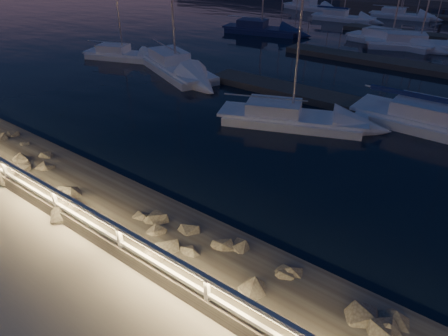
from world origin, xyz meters
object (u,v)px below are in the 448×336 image
at_px(sailboat_g, 416,43).
at_px(sailboat_e, 260,29).
at_px(sailboat_i, 341,17).
at_px(guard_rail, 172,265).
at_px(sailboat_b, 288,116).
at_px(sailboat_n, 399,15).
at_px(sailboat_j, 389,39).
at_px(sailboat_a, 121,54).
at_px(sailboat_m, 309,6).
at_px(sailboat_f, 174,65).

bearing_deg(sailboat_g, sailboat_e, 169.44).
distance_m(sailboat_e, sailboat_i, 12.32).
bearing_deg(sailboat_g, guard_rail, -106.88).
xyz_separation_m(sailboat_b, sailboat_n, (-4.97, 35.78, -0.01)).
xyz_separation_m(guard_rail, sailboat_e, (-16.80, 30.09, -0.91)).
relative_size(guard_rail, sailboat_b, 3.55).
relative_size(sailboat_j, sailboat_n, 1.13).
bearing_deg(sailboat_a, guard_rail, -57.26).
height_order(sailboat_e, sailboat_j, sailboat_j).
bearing_deg(sailboat_m, sailboat_b, -53.77).
xyz_separation_m(sailboat_e, sailboat_n, (8.39, 17.61, -0.05)).
bearing_deg(sailboat_j, sailboat_a, -118.91).
xyz_separation_m(guard_rail, sailboat_j, (-5.03, 32.94, -0.93)).
height_order(sailboat_m, sailboat_n, sailboat_m).
bearing_deg(sailboat_i, guard_rail, -77.34).
distance_m(sailboat_e, sailboat_n, 19.51).
bearing_deg(guard_rail, sailboat_b, 106.11).
distance_m(sailboat_f, sailboat_g, 21.11).
xyz_separation_m(sailboat_a, sailboat_b, (16.65, -3.37, 0.02)).
distance_m(sailboat_e, sailboat_j, 12.11).
relative_size(sailboat_b, sailboat_m, 0.93).
xyz_separation_m(sailboat_f, sailboat_m, (-5.52, 31.87, -0.01)).
relative_size(sailboat_i, sailboat_m, 0.91).
height_order(sailboat_b, sailboat_n, sailboat_b).
bearing_deg(sailboat_n, sailboat_f, -106.55).
bearing_deg(sailboat_j, sailboat_i, 144.00).
height_order(sailboat_f, sailboat_n, sailboat_f).
height_order(sailboat_g, sailboat_m, sailboat_g).
relative_size(sailboat_f, sailboat_n, 1.21).
distance_m(sailboat_i, sailboat_n, 7.54).
relative_size(guard_rail, sailboat_f, 3.01).
distance_m(sailboat_b, sailboat_g, 20.93).
height_order(sailboat_a, sailboat_n, sailboat_n).
xyz_separation_m(guard_rail, sailboat_n, (-8.42, 47.71, -0.96)).
bearing_deg(sailboat_g, sailboat_m, 118.71).
height_order(sailboat_a, sailboat_g, sailboat_g).
relative_size(sailboat_a, sailboat_e, 0.82).
bearing_deg(sailboat_j, sailboat_n, 114.48).
relative_size(sailboat_e, sailboat_m, 0.99).
relative_size(sailboat_i, sailboat_j, 0.89).
xyz_separation_m(sailboat_b, sailboat_j, (-1.59, 21.01, 0.03)).
bearing_deg(sailboat_i, sailboat_n, 45.79).
height_order(sailboat_j, sailboat_m, sailboat_j).
relative_size(guard_rail, sailboat_i, 3.65).
distance_m(sailboat_b, sailboat_j, 21.07).
distance_m(sailboat_m, sailboat_n, 11.52).
height_order(guard_rail, sailboat_g, sailboat_g).
height_order(guard_rail, sailboat_i, sailboat_i).
bearing_deg(sailboat_n, sailboat_g, -75.09).
relative_size(sailboat_a, sailboat_f, 0.74).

